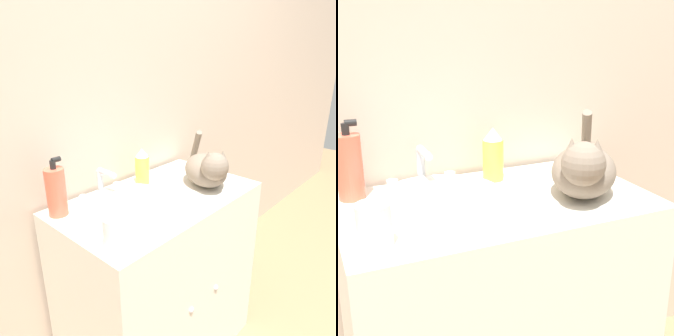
# 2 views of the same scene
# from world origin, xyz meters

# --- Properties ---
(wall_back) EXTENTS (6.00, 0.05, 2.50)m
(wall_back) POSITION_xyz_m (0.00, 0.52, 1.25)
(wall_back) COLOR #C6B29E
(wall_back) RESTS_ON ground_plane
(vanity_cabinet) EXTENTS (0.82, 0.49, 0.81)m
(vanity_cabinet) POSITION_xyz_m (0.00, 0.24, 0.41)
(vanity_cabinet) COLOR silver
(vanity_cabinet) RESTS_ON ground_plane
(sink_basin) EXTENTS (0.32, 0.32, 0.04)m
(sink_basin) POSITION_xyz_m (-0.16, 0.23, 0.83)
(sink_basin) COLOR white
(sink_basin) RESTS_ON vanity_cabinet
(faucet) EXTENTS (0.20, 0.11, 0.13)m
(faucet) POSITION_xyz_m (-0.16, 0.40, 0.87)
(faucet) COLOR silver
(faucet) RESTS_ON vanity_cabinet
(cat) EXTENTS (0.28, 0.33, 0.21)m
(cat) POSITION_xyz_m (0.22, 0.16, 0.89)
(cat) COLOR #7A6B5B
(cat) RESTS_ON vanity_cabinet
(soap_bottle) EXTENTS (0.07, 0.07, 0.21)m
(soap_bottle) POSITION_xyz_m (-0.35, 0.40, 0.90)
(soap_bottle) COLOR #EF6047
(soap_bottle) RESTS_ON vanity_cabinet
(spray_bottle) EXTENTS (0.06, 0.06, 0.16)m
(spray_bottle) POSITION_xyz_m (0.05, 0.39, 0.89)
(spray_bottle) COLOR #EADB4C
(spray_bottle) RESTS_ON vanity_cabinet
(cup) EXTENTS (0.07, 0.07, 0.10)m
(cup) POSITION_xyz_m (-0.34, 0.10, 0.86)
(cup) COLOR white
(cup) RESTS_ON vanity_cabinet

